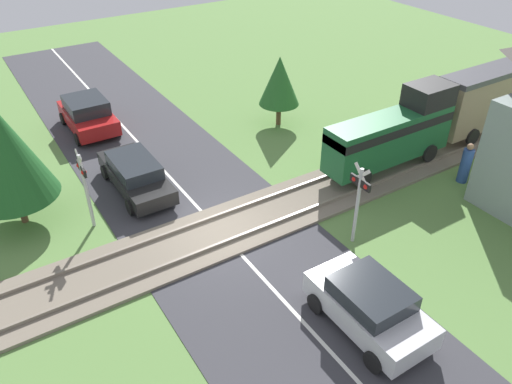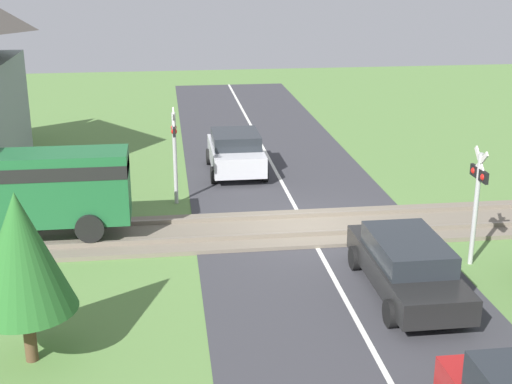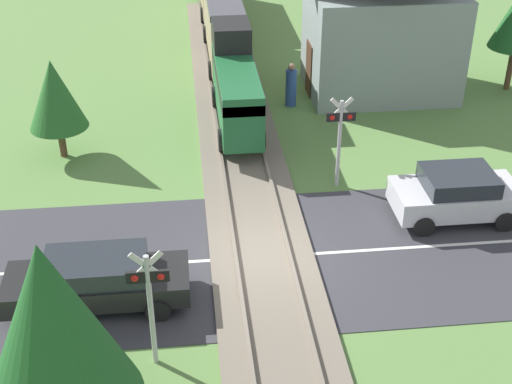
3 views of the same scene
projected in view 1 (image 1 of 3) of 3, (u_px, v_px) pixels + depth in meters
The scene contains 12 objects.
ground_plane at pixel (221, 233), 17.52m from camera, with size 60.00×60.00×0.00m, color #5B8442.
road_surface at pixel (221, 233), 17.51m from camera, with size 48.00×6.40×0.02m.
track_bed at pixel (221, 231), 17.48m from camera, with size 2.80×48.00×0.24m.
train at pixel (511, 90), 23.44m from camera, with size 1.58×21.27×3.18m.
car_near_crossing at pixel (135, 174), 19.42m from camera, with size 4.45×1.80×1.36m.
car_far_side at pixel (369, 305), 13.62m from camera, with size 3.65×1.95×1.48m.
car_behind_queue at pixel (88, 114), 23.71m from camera, with size 3.93×2.06×1.61m.
crossing_signal_west_approach at pixel (84, 180), 16.80m from camera, with size 0.90×0.18×3.00m.
crossing_signal_east_approach at pixel (359, 194), 16.09m from camera, with size 0.90×0.18×3.00m.
pedestrian_by_station at pixel (466, 164), 19.89m from camera, with size 0.43×0.43×1.72m.
tree_roadside_hedge at pixel (279, 81), 23.44m from camera, with size 1.93×1.93×3.41m.
tree_beyond_track at pixel (3, 150), 16.45m from camera, with size 2.97×2.97×4.72m.
Camera 1 is at (12.28, -6.31, 10.95)m, focal length 35.00 mm.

